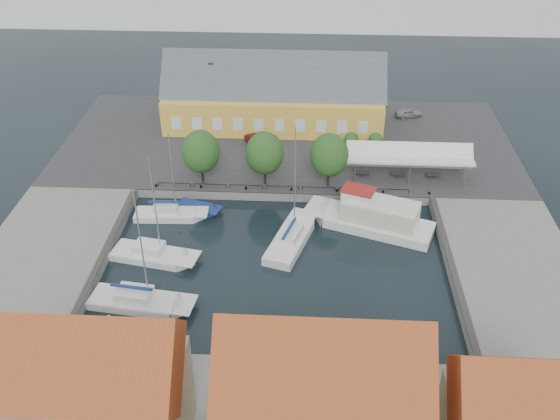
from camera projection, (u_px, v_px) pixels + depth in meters
name	position (u px, v px, depth m)	size (l,w,h in m)	color
ground	(277.00, 257.00, 60.13)	(140.00, 140.00, 0.00)	black
north_quay	(287.00, 144.00, 79.09)	(56.00, 26.00, 1.00)	#2D2D30
west_quay	(44.00, 258.00, 59.19)	(12.00, 24.00, 1.00)	slate
east_quay	(514.00, 274.00, 57.18)	(12.00, 24.00, 1.00)	slate
quay_edge_fittings	(280.00, 220.00, 63.52)	(56.00, 24.72, 0.40)	#383533
warehouse	(269.00, 98.00, 81.54)	(28.56, 14.00, 9.55)	gold
tent_canopy	(409.00, 156.00, 69.60)	(14.00, 4.00, 2.83)	white
quay_trees	(265.00, 153.00, 67.59)	(18.20, 4.20, 6.30)	black
car_silver	(408.00, 113.00, 84.25)	(1.42, 3.52, 1.20)	#999BA0
car_red	(257.00, 143.00, 76.69)	(1.50, 4.29, 1.41)	#531317
center_sailboat	(291.00, 240.00, 61.82)	(5.37, 9.72, 12.90)	white
trawler	(373.00, 219.00, 63.75)	(13.86, 8.32, 5.00)	white
west_boat_a	(170.00, 215.00, 65.69)	(7.92, 2.56, 10.46)	white
west_boat_c	(153.00, 256.00, 59.79)	(8.92, 4.36, 11.60)	white
west_boat_d	(140.00, 303.00, 54.21)	(9.68, 4.02, 12.45)	white
launch_sw	(123.00, 338.00, 50.90)	(5.83, 4.47, 0.98)	white
launch_nw	(198.00, 209.00, 67.06)	(5.36, 3.47, 0.88)	navy
townhouses	(286.00, 416.00, 37.43)	(36.30, 8.50, 12.00)	beige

